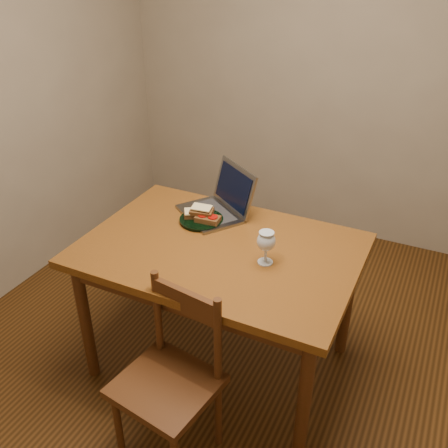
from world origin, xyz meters
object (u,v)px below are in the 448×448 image
at_px(table, 220,262).
at_px(milk_glass, 266,247).
at_px(chair, 169,373).
at_px(laptop, 221,201).
at_px(plate, 201,220).

height_order(table, milk_glass, milk_glass).
distance_m(chair, milk_glass, 0.68).
distance_m(table, laptop, 0.37).
relative_size(table, plate, 5.72).
distance_m(plate, laptop, 0.15).
relative_size(table, chair, 2.94).
xyz_separation_m(milk_glass, laptop, (-0.39, 0.34, -0.02)).
relative_size(table, laptop, 2.85).
relative_size(plate, laptop, 0.50).
bearing_deg(chair, plate, 116.27).
bearing_deg(table, milk_glass, -7.09).
distance_m(chair, laptop, 0.96).
bearing_deg(chair, laptop, 110.81).
bearing_deg(plate, chair, -72.29).
distance_m(table, milk_glass, 0.30).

